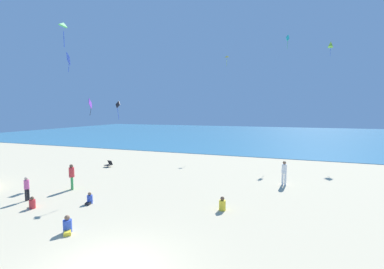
{
  "coord_description": "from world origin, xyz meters",
  "views": [
    {
      "loc": [
        5.32,
        -6.71,
        5.35
      ],
      "look_at": [
        0.0,
        8.26,
        3.91
      ],
      "focal_mm": 24.24,
      "sensor_mm": 36.0,
      "label": 1
    }
  ],
  "objects_px": {
    "person_3": "(27,187)",
    "person_5": "(284,171)",
    "person_0": "(90,199)",
    "kite_black": "(118,106)",
    "kite_green": "(64,25)",
    "person_1": "(72,175)",
    "person_2": "(222,205)",
    "person_4": "(32,204)",
    "kite_purple": "(90,104)",
    "kite_lime": "(331,44)",
    "kite_yellow": "(227,57)",
    "beach_chair_far_right": "(109,164)",
    "kite_teal": "(288,38)",
    "person_6": "(67,226)",
    "kite_blue": "(68,59)"
  },
  "relations": [
    {
      "from": "person_3",
      "to": "person_5",
      "type": "bearing_deg",
      "value": -151.01
    },
    {
      "from": "person_0",
      "to": "kite_black",
      "type": "height_order",
      "value": "kite_black"
    },
    {
      "from": "person_5",
      "to": "kite_green",
      "type": "relative_size",
      "value": 1.55
    },
    {
      "from": "person_1",
      "to": "kite_green",
      "type": "bearing_deg",
      "value": -94.37
    },
    {
      "from": "person_2",
      "to": "person_4",
      "type": "distance_m",
      "value": 10.47
    },
    {
      "from": "kite_purple",
      "to": "kite_lime",
      "type": "xyz_separation_m",
      "value": [
        20.28,
        18.55,
        7.49
      ]
    },
    {
      "from": "kite_black",
      "to": "kite_yellow",
      "type": "relative_size",
      "value": 0.91
    },
    {
      "from": "beach_chair_far_right",
      "to": "kite_teal",
      "type": "distance_m",
      "value": 26.03
    },
    {
      "from": "kite_green",
      "to": "person_2",
      "type": "bearing_deg",
      "value": 30.73
    },
    {
      "from": "person_1",
      "to": "kite_yellow",
      "type": "height_order",
      "value": "kite_yellow"
    },
    {
      "from": "person_4",
      "to": "kite_green",
      "type": "distance_m",
      "value": 9.65
    },
    {
      "from": "person_4",
      "to": "kite_purple",
      "type": "height_order",
      "value": "kite_purple"
    },
    {
      "from": "person_4",
      "to": "kite_teal",
      "type": "height_order",
      "value": "kite_teal"
    },
    {
      "from": "kite_black",
      "to": "kite_green",
      "type": "relative_size",
      "value": 1.15
    },
    {
      "from": "person_4",
      "to": "kite_purple",
      "type": "bearing_deg",
      "value": -42.18
    },
    {
      "from": "person_1",
      "to": "kite_lime",
      "type": "bearing_deg",
      "value": 1.75
    },
    {
      "from": "beach_chair_far_right",
      "to": "person_6",
      "type": "distance_m",
      "value": 13.77
    },
    {
      "from": "person_6",
      "to": "kite_lime",
      "type": "distance_m",
      "value": 33.58
    },
    {
      "from": "person_5",
      "to": "kite_lime",
      "type": "height_order",
      "value": "kite_lime"
    },
    {
      "from": "person_4",
      "to": "kite_black",
      "type": "distance_m",
      "value": 7.78
    },
    {
      "from": "person_0",
      "to": "kite_purple",
      "type": "distance_m",
      "value": 9.4
    },
    {
      "from": "kite_blue",
      "to": "kite_lime",
      "type": "height_order",
      "value": "kite_lime"
    },
    {
      "from": "person_1",
      "to": "kite_purple",
      "type": "height_order",
      "value": "kite_purple"
    },
    {
      "from": "kite_yellow",
      "to": "kite_black",
      "type": "bearing_deg",
      "value": -99.67
    },
    {
      "from": "kite_blue",
      "to": "kite_yellow",
      "type": "bearing_deg",
      "value": 72.62
    },
    {
      "from": "person_2",
      "to": "kite_green",
      "type": "relative_size",
      "value": 0.67
    },
    {
      "from": "person_2",
      "to": "kite_blue",
      "type": "relative_size",
      "value": 0.58
    },
    {
      "from": "kite_teal",
      "to": "kite_yellow",
      "type": "height_order",
      "value": "kite_teal"
    },
    {
      "from": "kite_purple",
      "to": "person_6",
      "type": "bearing_deg",
      "value": -54.9
    },
    {
      "from": "person_0",
      "to": "kite_green",
      "type": "relative_size",
      "value": 0.59
    },
    {
      "from": "person_0",
      "to": "kite_green",
      "type": "distance_m",
      "value": 9.33
    },
    {
      "from": "person_3",
      "to": "person_5",
      "type": "distance_m",
      "value": 16.85
    },
    {
      "from": "kite_black",
      "to": "beach_chair_far_right",
      "type": "bearing_deg",
      "value": 133.35
    },
    {
      "from": "kite_lime",
      "to": "kite_teal",
      "type": "bearing_deg",
      "value": -172.59
    },
    {
      "from": "kite_green",
      "to": "person_5",
      "type": "bearing_deg",
      "value": 46.07
    },
    {
      "from": "person_3",
      "to": "kite_black",
      "type": "bearing_deg",
      "value": -130.79
    },
    {
      "from": "person_3",
      "to": "kite_teal",
      "type": "distance_m",
      "value": 31.56
    },
    {
      "from": "kite_green",
      "to": "kite_blue",
      "type": "xyz_separation_m",
      "value": [
        -4.46,
        4.71,
        -0.36
      ]
    },
    {
      "from": "person_5",
      "to": "kite_yellow",
      "type": "distance_m",
      "value": 20.81
    },
    {
      "from": "person_0",
      "to": "person_1",
      "type": "height_order",
      "value": "person_1"
    },
    {
      "from": "person_1",
      "to": "person_6",
      "type": "xyz_separation_m",
      "value": [
        4.67,
        -5.05,
        -0.72
      ]
    },
    {
      "from": "person_0",
      "to": "person_3",
      "type": "distance_m",
      "value": 4.01
    },
    {
      "from": "person_0",
      "to": "kite_purple",
      "type": "height_order",
      "value": "kite_purple"
    },
    {
      "from": "person_3",
      "to": "kite_lime",
      "type": "distance_m",
      "value": 34.21
    },
    {
      "from": "person_1",
      "to": "kite_blue",
      "type": "xyz_separation_m",
      "value": [
        -0.48,
        0.63,
        7.88
      ]
    },
    {
      "from": "kite_black",
      "to": "kite_blue",
      "type": "distance_m",
      "value": 4.59
    },
    {
      "from": "kite_green",
      "to": "kite_black",
      "type": "bearing_deg",
      "value": 102.83
    },
    {
      "from": "kite_blue",
      "to": "kite_lime",
      "type": "xyz_separation_m",
      "value": [
        19.09,
        21.9,
        4.56
      ]
    },
    {
      "from": "person_6",
      "to": "kite_yellow",
      "type": "relative_size",
      "value": 0.54
    },
    {
      "from": "person_1",
      "to": "kite_yellow",
      "type": "distance_m",
      "value": 25.15
    }
  ]
}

